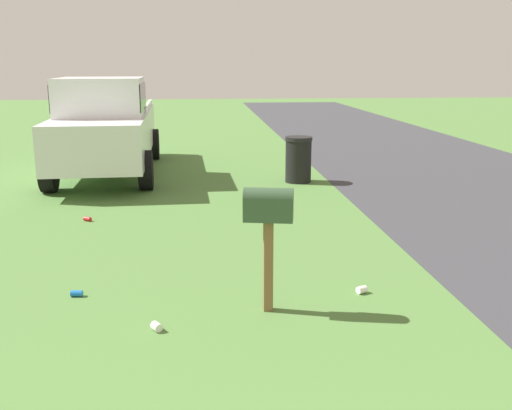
% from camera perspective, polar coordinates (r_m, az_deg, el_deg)
% --- Properties ---
extents(mailbox, '(0.28, 0.50, 1.24)m').
position_cam_1_polar(mailbox, '(5.56, 1.22, -0.89)').
color(mailbox, brown).
rests_on(mailbox, ground).
extents(pickup_truck, '(5.65, 2.22, 2.09)m').
position_cam_1_polar(pickup_truck, '(13.04, -14.44, 7.66)').
color(pickup_truck, silver).
rests_on(pickup_truck, ground).
extents(trash_bin, '(0.55, 0.55, 0.93)m').
position_cam_1_polar(trash_bin, '(11.97, 4.15, 4.47)').
color(trash_bin, black).
rests_on(trash_bin, ground).
extents(litter_cup_near_hydrant, '(0.13, 0.12, 0.08)m').
position_cam_1_polar(litter_cup_near_hydrant, '(5.52, -9.67, -11.62)').
color(litter_cup_near_hydrant, white).
rests_on(litter_cup_near_hydrant, ground).
extents(litter_cup_midfield_b, '(0.11, 0.12, 0.08)m').
position_cam_1_polar(litter_cup_midfield_b, '(6.37, 10.26, -8.13)').
color(litter_cup_midfield_b, white).
rests_on(litter_cup_midfield_b, ground).
extents(litter_can_far_scatter, '(0.08, 0.13, 0.07)m').
position_cam_1_polar(litter_can_far_scatter, '(6.47, -17.09, -8.25)').
color(litter_can_far_scatter, blue).
rests_on(litter_can_far_scatter, ground).
extents(litter_can_midfield_a, '(0.12, 0.14, 0.07)m').
position_cam_1_polar(litter_can_midfield_a, '(9.41, -16.11, -1.32)').
color(litter_can_midfield_a, red).
rests_on(litter_can_midfield_a, ground).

